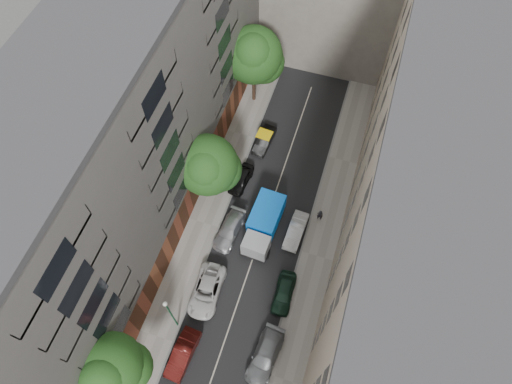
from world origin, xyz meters
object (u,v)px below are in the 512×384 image
at_px(car_left_4, 241,179).
at_px(tree_mid, 208,167).
at_px(car_left_1, 183,354).
at_px(car_left_2, 207,291).
at_px(car_right_1, 265,356).
at_px(car_right_2, 284,293).
at_px(car_left_3, 229,230).
at_px(car_left_5, 264,140).
at_px(tarp_truck, 263,224).
at_px(tree_near, 111,369).
at_px(tree_far, 254,57).
at_px(pedestrian, 320,215).
at_px(car_right_3, 296,231).
at_px(lamp_post, 170,312).

relative_size(car_left_4, tree_mid, 0.47).
distance_m(car_left_1, car_left_4, 17.15).
height_order(car_left_2, car_right_1, car_right_1).
bearing_deg(car_right_2, car_left_4, 123.87).
bearing_deg(car_left_3, car_left_5, 95.71).
bearing_deg(car_left_4, tree_mid, -126.48).
distance_m(tarp_truck, tree_near, 17.42).
distance_m(car_left_2, car_right_2, 6.66).
bearing_deg(car_left_5, car_left_1, -85.11).
height_order(car_left_2, tree_far, tree_far).
bearing_deg(car_left_1, pedestrian, 67.93).
bearing_deg(car_right_3, car_left_5, 125.80).
height_order(car_left_2, car_right_2, car_left_2).
distance_m(car_right_1, pedestrian, 13.66).
height_order(car_left_3, lamp_post, lamp_post).
distance_m(car_left_2, lamp_post, 4.95).
distance_m(car_right_1, tree_far, 27.98).
relative_size(car_left_5, tree_mid, 0.49).
height_order(car_right_2, tree_near, tree_near).
height_order(car_left_3, tree_far, tree_far).
bearing_deg(tarp_truck, car_right_1, -68.97).
relative_size(car_left_5, tree_far, 0.41).
distance_m(car_left_5, tree_near, 26.15).
relative_size(car_right_1, lamp_post, 0.77).
xyz_separation_m(car_left_1, car_left_4, (-0.80, 17.13, -0.07)).
relative_size(car_left_1, car_right_1, 0.88).
bearing_deg(car_left_4, car_left_3, -75.84).
bearing_deg(car_left_1, car_left_5, 94.01).
xyz_separation_m(car_left_1, car_left_5, (0.00, 22.34, -0.06)).
bearing_deg(tarp_truck, car_left_4, 132.56).
xyz_separation_m(car_left_3, car_left_5, (0.05, 10.81, -0.01)).
relative_size(car_left_4, car_right_2, 0.93).
height_order(car_left_1, pedestrian, pedestrian).
height_order(car_left_2, tree_mid, tree_mid).
distance_m(car_left_5, tree_far, 8.34).
bearing_deg(car_left_2, tree_near, -113.70).
height_order(tarp_truck, car_left_5, tarp_truck).
bearing_deg(car_right_1, tree_mid, 130.93).
bearing_deg(car_left_3, car_right_2, -27.12).
bearing_deg(car_left_5, tarp_truck, -68.45).
relative_size(car_left_3, tree_mid, 0.56).
relative_size(tree_mid, tree_far, 0.84).
xyz_separation_m(car_right_1, car_right_2, (0.00, 5.46, -0.02)).
xyz_separation_m(car_left_5, car_right_3, (5.84, -9.01, 0.02)).
distance_m(car_right_3, tree_mid, 10.00).
xyz_separation_m(tree_near, tree_mid, (0.24, 17.87, -0.85)).
relative_size(car_left_4, car_left_5, 0.96).
bearing_deg(lamp_post, tree_near, -109.09).
relative_size(car_left_4, tree_far, 0.39).
height_order(car_right_2, tree_far, tree_far).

